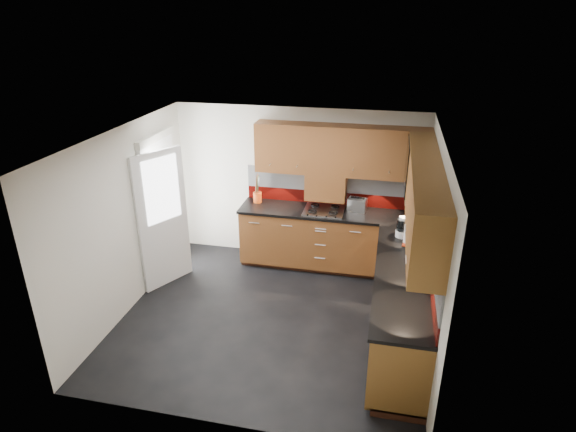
% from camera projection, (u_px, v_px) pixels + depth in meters
% --- Properties ---
extents(room, '(4.00, 3.80, 2.64)m').
position_uv_depth(room, '(269.00, 212.00, 5.69)').
color(room, black).
extents(base_cabinets, '(2.70, 3.20, 0.95)m').
position_uv_depth(base_cabinets, '(359.00, 270.00, 6.54)').
color(base_cabinets, brown).
rests_on(base_cabinets, room).
extents(countertop, '(2.72, 3.22, 0.04)m').
position_uv_depth(countertop, '(361.00, 239.00, 6.34)').
color(countertop, black).
rests_on(countertop, base_cabinets).
extents(backsplash, '(2.70, 3.20, 0.54)m').
position_uv_depth(backsplash, '(380.00, 213.00, 6.38)').
color(backsplash, maroon).
rests_on(backsplash, countertop).
extents(upper_cabinets, '(2.50, 3.20, 0.72)m').
position_uv_depth(upper_cabinets, '(380.00, 171.00, 6.01)').
color(upper_cabinets, brown).
rests_on(upper_cabinets, room).
extents(extractor_hood, '(0.60, 0.33, 0.40)m').
position_uv_depth(extractor_hood, '(326.00, 186.00, 7.15)').
color(extractor_hood, brown).
rests_on(extractor_hood, room).
extents(glass_cabinet, '(0.32, 0.80, 0.66)m').
position_uv_depth(glass_cabinet, '(419.00, 165.00, 6.16)').
color(glass_cabinet, black).
rests_on(glass_cabinet, room).
extents(back_door, '(0.42, 1.19, 2.04)m').
position_uv_depth(back_door, '(163.00, 212.00, 6.89)').
color(back_door, white).
rests_on(back_door, room).
extents(gas_hob, '(0.59, 0.52, 0.05)m').
position_uv_depth(gas_hob, '(324.00, 210.00, 7.13)').
color(gas_hob, silver).
rests_on(gas_hob, countertop).
extents(utensil_pot, '(0.13, 0.13, 0.47)m').
position_uv_depth(utensil_pot, '(258.00, 196.00, 7.44)').
color(utensil_pot, '#E75115').
rests_on(utensil_pot, countertop).
extents(toaster, '(0.29, 0.20, 0.20)m').
position_uv_depth(toaster, '(357.00, 204.00, 7.14)').
color(toaster, silver).
rests_on(toaster, countertop).
extents(food_processor, '(0.17, 0.17, 0.28)m').
position_uv_depth(food_processor, '(402.00, 228.00, 6.30)').
color(food_processor, white).
rests_on(food_processor, countertop).
extents(paper_towel, '(0.13, 0.13, 0.26)m').
position_uv_depth(paper_towel, '(409.00, 234.00, 6.13)').
color(paper_towel, white).
rests_on(paper_towel, countertop).
extents(orange_cloth, '(0.15, 0.14, 0.01)m').
position_uv_depth(orange_cloth, '(408.00, 245.00, 6.12)').
color(orange_cloth, '#E74119').
rests_on(orange_cloth, countertop).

